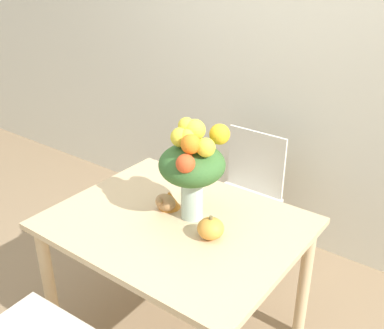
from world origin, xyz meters
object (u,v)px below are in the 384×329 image
turkey_figurine (168,201)px  pumpkin (211,228)px  flower_vase (193,163)px  dining_chair_near_window (243,197)px

turkey_figurine → pumpkin: bearing=-14.1°
flower_vase → dining_chair_near_window: flower_vase is taller
turkey_figurine → dining_chair_near_window: bearing=89.9°
flower_vase → turkey_figurine: bearing=-175.9°
flower_vase → pumpkin: bearing=-28.2°
flower_vase → pumpkin: (0.16, -0.09, -0.23)m
flower_vase → turkey_figurine: (-0.14, -0.01, -0.23)m
flower_vase → dining_chair_near_window: size_ratio=0.56×
pumpkin → turkey_figurine: bearing=165.9°
pumpkin → turkey_figurine: pumpkin is taller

